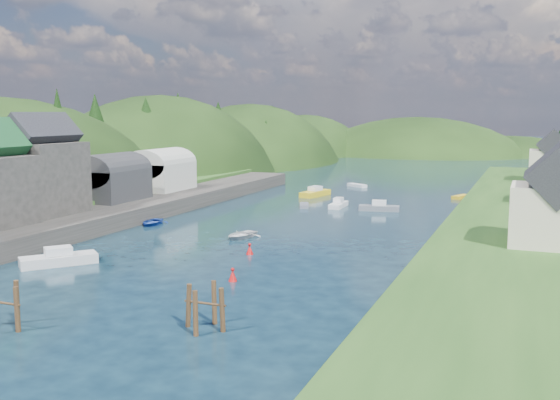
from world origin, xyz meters
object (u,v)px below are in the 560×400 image
at_px(channel_buoy_near, 233,275).
at_px(piling_cluster_near, 2,311).
at_px(piling_cluster_far, 205,312).
at_px(channel_buoy_far, 250,249).

bearing_deg(channel_buoy_near, piling_cluster_near, -118.18).
xyz_separation_m(piling_cluster_near, channel_buoy_near, (8.25, 15.40, -0.67)).
relative_size(piling_cluster_near, channel_buoy_near, 3.13).
bearing_deg(piling_cluster_near, channel_buoy_near, 61.82).
bearing_deg(piling_cluster_near, piling_cluster_far, 22.02).
bearing_deg(channel_buoy_far, channel_buoy_near, -73.31).
distance_m(piling_cluster_near, piling_cluster_far, 12.59).
distance_m(channel_buoy_near, channel_buoy_far, 9.52).
relative_size(piling_cluster_far, channel_buoy_far, 3.08).
distance_m(piling_cluster_far, channel_buoy_far, 20.74).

